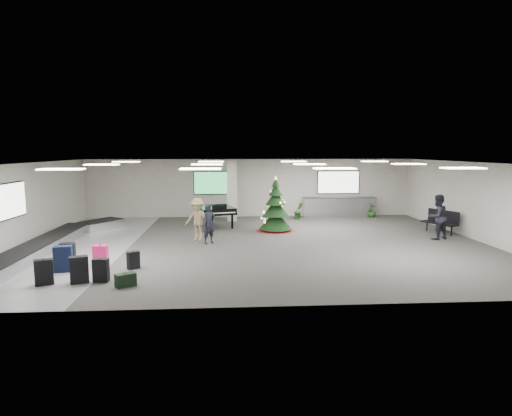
{
  "coord_description": "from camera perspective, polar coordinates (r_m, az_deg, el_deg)",
  "views": [
    {
      "loc": [
        -1.2,
        -16.7,
        3.68
      ],
      "look_at": [
        -0.04,
        1.0,
        1.28
      ],
      "focal_mm": 30.0,
      "sensor_mm": 36.0,
      "label": 1
    }
  ],
  "objects": [
    {
      "name": "traveler_bench",
      "position": [
        19.25,
        23.03,
        -1.12
      ],
      "size": [
        1.09,
        0.97,
        1.87
      ],
      "primitive_type": "imported",
      "rotation": [
        0.0,
        0.0,
        3.48
      ],
      "color": "black",
      "rests_on": "ground"
    },
    {
      "name": "bench",
      "position": [
        20.79,
        23.52,
        -1.52
      ],
      "size": [
        1.18,
        1.71,
        1.03
      ],
      "rotation": [
        0.0,
        0.0,
        0.42
      ],
      "color": "black",
      "rests_on": "ground"
    },
    {
      "name": "service_counter",
      "position": [
        24.36,
        11.02,
        0.16
      ],
      "size": [
        4.05,
        0.65,
        1.08
      ],
      "color": "silver",
      "rests_on": "ground"
    },
    {
      "name": "suitcase_3",
      "position": [
        13.99,
        -16.04,
        -6.69
      ],
      "size": [
        0.42,
        0.38,
        0.57
      ],
      "rotation": [
        0.0,
        0.0,
        0.62
      ],
      "color": "black",
      "rests_on": "ground"
    },
    {
      "name": "christmas_tree",
      "position": [
        19.59,
        2.62,
        -0.57
      ],
      "size": [
        1.78,
        1.78,
        2.54
      ],
      "color": "maroon",
      "rests_on": "ground"
    },
    {
      "name": "potted_plant_right",
      "position": [
        24.52,
        15.21,
        -0.32
      ],
      "size": [
        0.55,
        0.55,
        0.75
      ],
      "primitive_type": "imported",
      "rotation": [
        0.0,
        0.0,
        1.95
      ],
      "color": "#123813",
      "rests_on": "ground"
    },
    {
      "name": "suitcase_8",
      "position": [
        15.32,
        -23.84,
        -5.56
      ],
      "size": [
        0.49,
        0.31,
        0.71
      ],
      "rotation": [
        0.0,
        0.0,
        0.09
      ],
      "color": "black",
      "rests_on": "ground"
    },
    {
      "name": "suitcase_0",
      "position": [
        13.0,
        -22.52,
        -7.61
      ],
      "size": [
        0.55,
        0.43,
        0.78
      ],
      "rotation": [
        0.0,
        0.0,
        0.37
      ],
      "color": "black",
      "rests_on": "ground"
    },
    {
      "name": "green_duffel",
      "position": [
        12.32,
        -17.0,
        -9.15
      ],
      "size": [
        0.6,
        0.52,
        0.38
      ],
      "rotation": [
        0.0,
        0.0,
        0.56
      ],
      "color": "black",
      "rests_on": "ground"
    },
    {
      "name": "suitcase_5",
      "position": [
        13.24,
        -26.43,
        -7.66
      ],
      "size": [
        0.54,
        0.43,
        0.74
      ],
      "rotation": [
        0.0,
        0.0,
        0.41
      ],
      "color": "black",
      "rests_on": "ground"
    },
    {
      "name": "ground",
      "position": [
        17.14,
        0.35,
        -4.7
      ],
      "size": [
        18.0,
        18.0,
        0.0
      ],
      "primitive_type": "plane",
      "color": "#3D3A37",
      "rests_on": "ground"
    },
    {
      "name": "potted_plant_left",
      "position": [
        23.13,
        5.69,
        -0.34
      ],
      "size": [
        0.61,
        0.54,
        0.92
      ],
      "primitive_type": "imported",
      "rotation": [
        0.0,
        0.0,
        0.31
      ],
      "color": "#123813",
      "rests_on": "ground"
    },
    {
      "name": "pink_suitcase",
      "position": [
        14.61,
        -20.02,
        -6.0
      ],
      "size": [
        0.45,
        0.29,
        0.7
      ],
      "rotation": [
        0.0,
        0.0,
        -0.1
      ],
      "color": "#FF2170",
      "rests_on": "ground"
    },
    {
      "name": "traveler_b",
      "position": [
        17.64,
        -7.83,
        -1.51
      ],
      "size": [
        1.31,
        1.09,
        1.76
      ],
      "primitive_type": "imported",
      "rotation": [
        0.0,
        0.0,
        -0.46
      ],
      "color": "#97855D",
      "rests_on": "ground"
    },
    {
      "name": "traveler_a",
      "position": [
        17.01,
        -6.28,
        -2.12
      ],
      "size": [
        0.69,
        0.66,
        1.59
      ],
      "primitive_type": "imported",
      "rotation": [
        0.0,
        0.0,
        0.67
      ],
      "color": "black",
      "rests_on": "ground"
    },
    {
      "name": "room_envelope",
      "position": [
        17.44,
        -1.06,
        3.26
      ],
      "size": [
        18.02,
        14.02,
        3.21
      ],
      "color": "#A39E95",
      "rests_on": "ground"
    },
    {
      "name": "baggage_carousel",
      "position": [
        18.23,
        -25.11,
        -4.01
      ],
      "size": [
        2.28,
        9.71,
        0.43
      ],
      "color": "silver",
      "rests_on": "ground"
    },
    {
      "name": "suitcase_1",
      "position": [
        12.93,
        -19.97,
        -7.79
      ],
      "size": [
        0.45,
        0.26,
        0.68
      ],
      "rotation": [
        0.0,
        0.0,
        -0.1
      ],
      "color": "black",
      "rests_on": "ground"
    },
    {
      "name": "grand_piano",
      "position": [
        20.62,
        -5.37,
        -0.3
      ],
      "size": [
        2.05,
        2.38,
        1.16
      ],
      "rotation": [
        0.0,
        0.0,
        0.29
      ],
      "color": "black",
      "rests_on": "ground"
    },
    {
      "name": "navy_suitcase",
      "position": [
        14.36,
        -24.31,
        -6.2
      ],
      "size": [
        0.57,
        0.39,
        0.82
      ],
      "rotation": [
        0.0,
        0.0,
        0.18
      ],
      "color": "black",
      "rests_on": "ground"
    }
  ]
}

